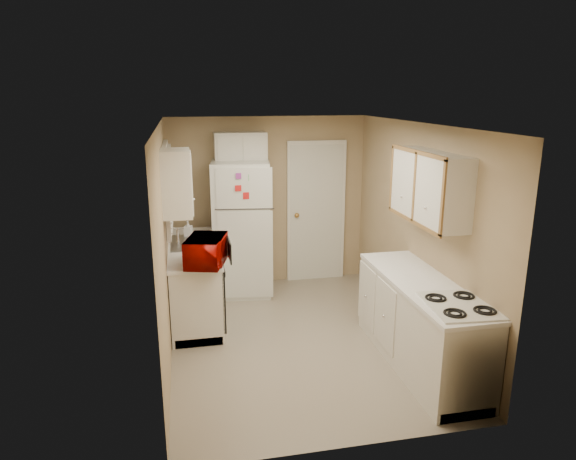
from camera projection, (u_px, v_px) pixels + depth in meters
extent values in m
plane|color=#A89C89|center=(297.00, 338.00, 5.86)|extent=(3.80, 3.80, 0.00)
plane|color=white|center=(298.00, 124.00, 5.24)|extent=(3.80, 3.80, 0.00)
plane|color=tan|center=(165.00, 245.00, 5.28)|extent=(3.80, 3.80, 0.00)
plane|color=tan|center=(417.00, 231.00, 5.82)|extent=(3.80, 3.80, 0.00)
plane|color=tan|center=(268.00, 202.00, 7.35)|extent=(2.80, 2.80, 0.00)
plane|color=tan|center=(354.00, 307.00, 3.75)|extent=(2.80, 2.80, 0.00)
cube|color=silver|center=(195.00, 281.00, 6.38)|extent=(0.60, 1.80, 0.90)
cube|color=black|center=(222.00, 294.00, 5.86)|extent=(0.03, 0.58, 0.72)
cube|color=gray|center=(193.00, 246.00, 6.42)|extent=(0.54, 0.74, 0.16)
imported|color=#9E0601|center=(206.00, 252.00, 5.55)|extent=(0.62, 0.45, 0.37)
imported|color=white|center=(188.00, 229.00, 6.66)|extent=(0.12, 0.12, 0.21)
cube|color=silver|center=(168.00, 188.00, 6.17)|extent=(0.10, 0.98, 1.08)
cube|color=silver|center=(176.00, 183.00, 5.36)|extent=(0.30, 0.45, 0.70)
cube|color=silver|center=(242.00, 228.00, 7.02)|extent=(0.85, 0.83, 1.84)
cube|color=silver|center=(240.00, 147.00, 6.92)|extent=(0.70, 0.30, 0.40)
cube|color=silver|center=(316.00, 212.00, 7.49)|extent=(0.86, 0.06, 2.08)
cube|color=silver|center=(420.00, 323.00, 5.20)|extent=(0.60, 2.00, 0.90)
cube|color=silver|center=(455.00, 356.00, 4.64)|extent=(0.61, 0.73, 0.83)
cube|color=silver|center=(429.00, 187.00, 5.16)|extent=(0.30, 1.20, 0.70)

